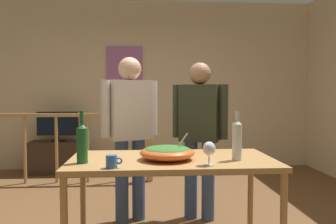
# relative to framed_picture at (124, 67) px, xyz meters

# --- Properties ---
(back_wall) EXTENTS (5.75, 0.10, 2.84)m
(back_wall) POSITION_rel_framed_picture_xyz_m (0.38, 0.06, -0.31)
(back_wall) COLOR beige
(back_wall) RESTS_ON ground_plane
(framed_picture) EXTENTS (0.61, 0.03, 0.69)m
(framed_picture) POSITION_rel_framed_picture_xyz_m (0.00, 0.00, 0.00)
(framed_picture) COLOR #AA64AA
(stair_railing) EXTENTS (2.73, 0.10, 1.05)m
(stair_railing) POSITION_rel_framed_picture_xyz_m (-0.51, -0.92, -1.09)
(stair_railing) COLOR #B2844C
(stair_railing) RESTS_ON ground_plane
(tv_console) EXTENTS (0.90, 0.40, 0.51)m
(tv_console) POSITION_rel_framed_picture_xyz_m (-1.05, -0.29, -1.47)
(tv_console) COLOR #38281E
(tv_console) RESTS_ON ground_plane
(flat_screen_tv) EXTENTS (0.64, 0.12, 0.47)m
(flat_screen_tv) POSITION_rel_framed_picture_xyz_m (-1.05, -0.32, -0.94)
(flat_screen_tv) COLOR black
(flat_screen_tv) RESTS_ON tv_console
(serving_table) EXTENTS (1.57, 0.83, 0.78)m
(serving_table) POSITION_rel_framed_picture_xyz_m (0.52, -3.32, -1.02)
(serving_table) COLOR #B2844C
(serving_table) RESTS_ON ground_plane
(salad_bowl) EXTENTS (0.41, 0.41, 0.21)m
(salad_bowl) POSITION_rel_framed_picture_xyz_m (0.48, -3.39, -0.89)
(salad_bowl) COLOR #DB5B23
(salad_bowl) RESTS_ON serving_table
(wine_glass) EXTENTS (0.09, 0.09, 0.17)m
(wine_glass) POSITION_rel_framed_picture_xyz_m (0.76, -3.61, -0.83)
(wine_glass) COLOR silver
(wine_glass) RESTS_ON serving_table
(wine_bottle_green) EXTENTS (0.08, 0.08, 0.38)m
(wine_bottle_green) POSITION_rel_framed_picture_xyz_m (-0.13, -3.47, -0.79)
(wine_bottle_green) COLOR #1E5628
(wine_bottle_green) RESTS_ON serving_table
(wine_bottle_clear) EXTENTS (0.07, 0.07, 0.37)m
(wine_bottle_clear) POSITION_rel_framed_picture_xyz_m (1.00, -3.44, -0.79)
(wine_bottle_clear) COLOR silver
(wine_bottle_clear) RESTS_ON serving_table
(mug_blue) EXTENTS (0.11, 0.08, 0.09)m
(mug_blue) POSITION_rel_framed_picture_xyz_m (0.09, -3.65, -0.90)
(mug_blue) COLOR #3866B2
(mug_blue) RESTS_ON serving_table
(person_standing_left) EXTENTS (0.55, 0.36, 1.64)m
(person_standing_left) POSITION_rel_framed_picture_xyz_m (0.18, -2.52, -0.76)
(person_standing_left) COLOR #3D5684
(person_standing_left) RESTS_ON ground_plane
(person_standing_right) EXTENTS (0.53, 0.36, 1.59)m
(person_standing_right) POSITION_rel_framed_picture_xyz_m (0.87, -2.52, -0.79)
(person_standing_right) COLOR #3D5684
(person_standing_right) RESTS_ON ground_plane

